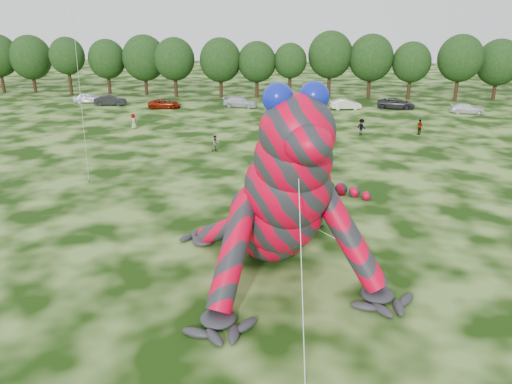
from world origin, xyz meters
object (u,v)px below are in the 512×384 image
(tree_8, at_px, (257,70))
(tree_14, at_px, (498,70))
(tree_12, at_px, (411,71))
(spectator_2, at_px, (361,127))
(spectator_3, at_px, (419,127))
(spectator_4, at_px, (134,121))
(spectator_5, at_px, (305,157))
(tree_4, at_px, (108,67))
(tree_10, at_px, (330,65))
(car_7, at_px, (467,109))
(tree_5, at_px, (145,65))
(car_5, at_px, (346,104))
(tree_3, at_px, (68,66))
(tree_7, at_px, (221,68))
(tree_11, at_px, (370,67))
(car_3, at_px, (240,102))
(car_2, at_px, (165,104))
(spectator_1, at_px, (216,144))
(car_6, at_px, (396,103))
(tree_2, at_px, (32,64))
(tree_9, at_px, (290,71))
(tree_13, at_px, (459,68))
(car_0, at_px, (88,98))
(car_4, at_px, (311,105))
(inflatable_gecko, at_px, (264,165))

(tree_8, distance_m, tree_14, 37.72)
(tree_12, height_order, spectator_2, tree_12)
(spectator_3, distance_m, spectator_2, 6.64)
(spectator_4, relative_size, spectator_5, 1.08)
(tree_4, distance_m, spectator_4, 29.08)
(tree_4, xyz_separation_m, tree_10, (37.04, -0.13, 0.72))
(tree_8, height_order, car_7, tree_8)
(tree_5, bearing_deg, car_5, -17.46)
(tree_3, bearing_deg, tree_7, -0.59)
(tree_7, height_order, tree_12, tree_7)
(tree_11, height_order, car_5, tree_11)
(car_3, bearing_deg, tree_4, 76.80)
(tree_12, height_order, car_3, tree_12)
(tree_11, relative_size, car_7, 2.23)
(tree_4, xyz_separation_m, car_2, (12.95, -12.32, -3.87))
(tree_8, xyz_separation_m, tree_11, (18.00, 1.21, 0.56))
(spectator_1, bearing_deg, car_2, 75.29)
(car_2, bearing_deg, spectator_1, -161.76)
(car_6, distance_m, spectator_2, 18.22)
(tree_2, bearing_deg, spectator_4, -44.59)
(tree_2, height_order, car_2, tree_2)
(spectator_5, bearing_deg, tree_9, 84.83)
(tree_5, distance_m, tree_13, 50.27)
(tree_12, relative_size, spectator_4, 4.88)
(car_0, xyz_separation_m, spectator_5, (33.43, -30.32, 0.11))
(tree_4, distance_m, car_4, 36.01)
(car_4, distance_m, car_7, 21.56)
(spectator_4, distance_m, spectator_5, 24.47)
(car_4, relative_size, spectator_4, 2.07)
(inflatable_gecko, distance_m, tree_4, 64.47)
(inflatable_gecko, relative_size, tree_10, 2.01)
(tree_8, relative_size, tree_14, 0.95)
(spectator_3, bearing_deg, car_6, 149.43)
(tree_12, distance_m, tree_14, 13.49)
(tree_9, relative_size, tree_12, 0.97)
(car_4, xyz_separation_m, spectator_4, (-21.19, -14.80, 0.27))
(inflatable_gecko, xyz_separation_m, spectator_3, (15.31, 31.01, -4.39))
(tree_13, distance_m, spectator_3, 26.40)
(spectator_5, bearing_deg, car_6, 57.31)
(tree_2, distance_m, car_7, 70.14)
(tree_14, xyz_separation_m, car_3, (-39.33, -10.17, -3.97))
(car_7, bearing_deg, tree_5, 84.10)
(tree_3, height_order, spectator_5, tree_3)
(tree_7, bearing_deg, inflatable_gecko, -78.10)
(tree_10, xyz_separation_m, spectator_3, (9.33, -25.35, -4.38))
(spectator_4, relative_size, spectator_3, 1.05)
(car_5, bearing_deg, tree_3, 66.96)
(spectator_2, bearing_deg, car_2, 20.02)
(tree_5, distance_m, tree_12, 43.14)
(tree_4, xyz_separation_m, spectator_1, (24.43, -34.99, -3.71))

